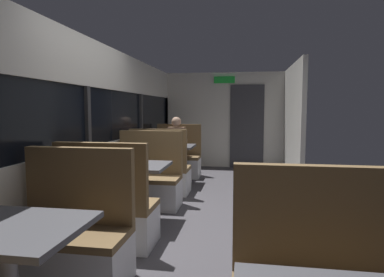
{
  "coord_description": "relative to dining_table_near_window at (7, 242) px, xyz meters",
  "views": [
    {
      "loc": [
        0.48,
        -3.74,
        1.42
      ],
      "look_at": [
        -0.24,
        0.75,
        1.01
      ],
      "focal_mm": 30.31,
      "sensor_mm": 36.0,
      "label": 1
    }
  ],
  "objects": [
    {
      "name": "ground_plane",
      "position": [
        0.89,
        2.09,
        -0.65
      ],
      "size": [
        3.3,
        9.2,
        0.02
      ],
      "primitive_type": "cube",
      "color": "#423F44"
    },
    {
      "name": "carriage_window_panel_left",
      "position": [
        -0.56,
        2.09,
        0.47
      ],
      "size": [
        0.09,
        8.48,
        2.3
      ],
      "color": "beige",
      "rests_on": "ground_plane"
    },
    {
      "name": "carriage_end_bulkhead",
      "position": [
        0.95,
        6.28,
        0.5
      ],
      "size": [
        2.9,
        0.11,
        2.3
      ],
      "color": "beige",
      "rests_on": "ground_plane"
    },
    {
      "name": "carriage_aisle_panel_right",
      "position": [
        2.34,
        5.09,
        0.51
      ],
      "size": [
        0.08,
        2.4,
        2.3
      ],
      "primitive_type": "cube",
      "color": "beige",
      "rests_on": "ground_plane"
    },
    {
      "name": "dining_table_near_window",
      "position": [
        0.0,
        0.0,
        0.0
      ],
      "size": [
        0.9,
        0.7,
        0.74
      ],
      "color": "#9E9EA3",
      "rests_on": "ground_plane"
    },
    {
      "name": "bench_near_window_facing_entry",
      "position": [
        0.0,
        0.7,
        -0.31
      ],
      "size": [
        0.95,
        0.5,
        1.1
      ],
      "color": "silver",
      "rests_on": "ground_plane"
    },
    {
      "name": "dining_table_mid_window",
      "position": [
        0.0,
        2.14,
        0.0
      ],
      "size": [
        0.9,
        0.7,
        0.74
      ],
      "color": "#9E9EA3",
      "rests_on": "ground_plane"
    },
    {
      "name": "bench_mid_window_facing_end",
      "position": [
        0.0,
        1.44,
        -0.31
      ],
      "size": [
        0.95,
        0.5,
        1.1
      ],
      "color": "silver",
      "rests_on": "ground_plane"
    },
    {
      "name": "bench_mid_window_facing_entry",
      "position": [
        0.0,
        2.84,
        -0.31
      ],
      "size": [
        0.95,
        0.5,
        1.1
      ],
      "color": "silver",
      "rests_on": "ground_plane"
    },
    {
      "name": "dining_table_far_window",
      "position": [
        0.0,
        4.28,
        0.0
      ],
      "size": [
        0.9,
        0.7,
        0.74
      ],
      "color": "#9E9EA3",
      "rests_on": "ground_plane"
    },
    {
      "name": "bench_far_window_facing_end",
      "position": [
        0.0,
        3.58,
        -0.31
      ],
      "size": [
        0.95,
        0.5,
        1.1
      ],
      "color": "silver",
      "rests_on": "ground_plane"
    },
    {
      "name": "bench_far_window_facing_entry",
      "position": [
        0.0,
        4.98,
        -0.31
      ],
      "size": [
        0.95,
        0.5,
        1.1
      ],
      "color": "silver",
      "rests_on": "ground_plane"
    },
    {
      "name": "seated_passenger",
      "position": [
        0.0,
        4.9,
        -0.1
      ],
      "size": [
        0.47,
        0.55,
        1.26
      ],
      "color": "#26262D",
      "rests_on": "ground_plane"
    }
  ]
}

